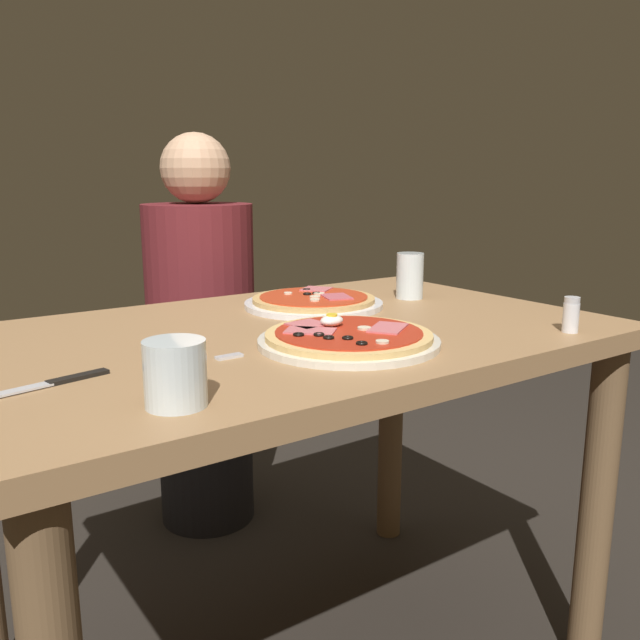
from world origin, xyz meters
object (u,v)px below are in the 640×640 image
(salt_shaker, at_px, (571,315))
(diner_person, at_px, (202,345))
(dining_table, at_px, (294,390))
(knife, at_px, (52,383))
(pizza_foreground, at_px, (348,338))
(pizza_across_left, at_px, (314,302))
(fork, at_px, (190,364))
(water_glass_far, at_px, (410,279))
(water_glass_near, at_px, (175,378))

(salt_shaker, distance_m, diner_person, 1.12)
(dining_table, xyz_separation_m, knife, (-0.47, -0.11, 0.13))
(pizza_foreground, height_order, salt_shaker, salt_shaker)
(pizza_across_left, xyz_separation_m, diner_person, (-0.01, 0.59, -0.22))
(pizza_foreground, bearing_deg, fork, 171.52)
(water_glass_far, relative_size, salt_shaker, 1.62)
(salt_shaker, height_order, diner_person, diner_person)
(dining_table, height_order, pizza_across_left, pizza_across_left)
(pizza_foreground, relative_size, pizza_across_left, 1.02)
(pizza_foreground, xyz_separation_m, pizza_across_left, (0.14, 0.32, -0.00))
(water_glass_near, relative_size, diner_person, 0.07)
(water_glass_near, xyz_separation_m, water_glass_far, (0.76, 0.40, 0.01))
(water_glass_near, relative_size, fork, 0.54)
(water_glass_far, distance_m, diner_person, 0.73)
(fork, bearing_deg, pizza_across_left, 33.15)
(knife, bearing_deg, dining_table, 12.68)
(water_glass_near, bearing_deg, pizza_foreground, 18.35)
(water_glass_far, relative_size, knife, 0.56)
(fork, xyz_separation_m, knife, (-0.20, 0.02, 0.00))
(water_glass_near, height_order, salt_shaker, water_glass_near)
(salt_shaker, xyz_separation_m, diner_person, (-0.26, 1.06, -0.24))
(pizza_across_left, relative_size, fork, 1.96)
(dining_table, bearing_deg, pizza_across_left, 45.19)
(knife, distance_m, salt_shaker, 0.90)
(pizza_across_left, distance_m, water_glass_far, 0.25)
(fork, height_order, knife, knife)
(pizza_foreground, bearing_deg, dining_table, 92.10)
(fork, height_order, diner_person, diner_person)
(diner_person, bearing_deg, knife, 53.95)
(water_glass_near, height_order, diner_person, diner_person)
(knife, bearing_deg, fork, -5.14)
(pizza_foreground, distance_m, diner_person, 0.94)
(pizza_across_left, bearing_deg, knife, -157.49)
(salt_shaker, bearing_deg, pizza_across_left, 118.16)
(dining_table, xyz_separation_m, water_glass_near, (-0.36, -0.29, 0.16))
(water_glass_far, bearing_deg, diner_person, 112.06)
(dining_table, height_order, water_glass_far, water_glass_far)
(pizza_across_left, xyz_separation_m, fork, (-0.42, -0.28, -0.01))
(fork, distance_m, salt_shaker, 0.71)
(fork, bearing_deg, water_glass_far, 19.17)
(pizza_foreground, xyz_separation_m, water_glass_far, (0.39, 0.27, 0.03))
(knife, bearing_deg, diner_person, 53.95)
(pizza_foreground, bearing_deg, pizza_across_left, 65.46)
(pizza_foreground, height_order, diner_person, diner_person)
(pizza_foreground, height_order, fork, pizza_foreground)
(water_glass_near, relative_size, salt_shaker, 1.28)
(knife, xyz_separation_m, salt_shaker, (0.88, -0.22, 0.03))
(water_glass_near, bearing_deg, salt_shaker, -2.89)
(knife, bearing_deg, pizza_across_left, 22.51)
(pizza_foreground, height_order, water_glass_far, water_glass_far)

